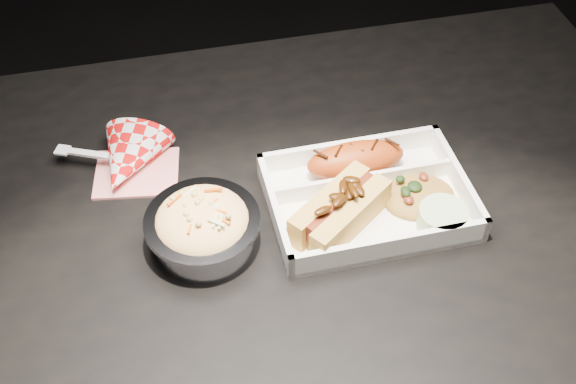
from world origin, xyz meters
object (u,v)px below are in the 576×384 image
Objects in this scene: food_tray at (367,200)px; napkin_fork at (127,161)px; foil_coleslaw_cup at (203,226)px; dining_table at (263,276)px; fried_pastry at (356,160)px; hotdog at (340,209)px.

napkin_fork is (-0.29, 0.13, 0.01)m from food_tray.
foil_coleslaw_cup is (-0.21, -0.02, 0.02)m from food_tray.
food_tray is at bearing 5.16° from dining_table.
food_tray is at bearing -0.99° from napkin_fork.
hotdog reaches higher than fried_pastry.
fried_pastry is (0.14, 0.07, 0.12)m from dining_table.
napkin_fork is at bearing 154.88° from food_tray.
hotdog is 1.03× the size of foil_coleslaw_cup.
fried_pastry is 0.95× the size of foil_coleslaw_cup.
food_tray is 0.21m from foil_coleslaw_cup.
foil_coleslaw_cup reaches higher than dining_table.
dining_table is 4.77× the size of food_tray.
dining_table is 8.44× the size of hotdog.
food_tray is 0.06m from fried_pastry.
hotdog is (0.10, -0.01, 0.12)m from dining_table.
dining_table is at bearing -175.28° from food_tray.
dining_table is 0.17m from food_tray.
fried_pastry is at bearing 8.53° from napkin_fork.
dining_table is 0.14m from foil_coleslaw_cup.
fried_pastry is 0.92× the size of hotdog.
hotdog is at bearing -118.32° from fried_pastry.
foil_coleslaw_cup is (-0.21, -0.07, 0.00)m from fried_pastry.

